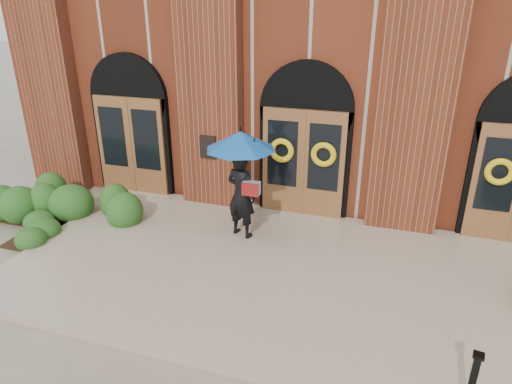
% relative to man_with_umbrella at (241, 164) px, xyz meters
% --- Properties ---
extents(ground, '(90.00, 90.00, 0.00)m').
position_rel_man_with_umbrella_xyz_m(ground, '(0.98, -1.24, -1.77)').
color(ground, gray).
rests_on(ground, ground).
extents(landing, '(10.00, 5.30, 0.15)m').
position_rel_man_with_umbrella_xyz_m(landing, '(0.98, -1.09, -1.69)').
color(landing, tan).
rests_on(landing, ground).
extents(church_building, '(16.20, 12.53, 7.00)m').
position_rel_man_with_umbrella_xyz_m(church_building, '(0.98, 7.54, 1.73)').
color(church_building, maroon).
rests_on(church_building, ground).
extents(man_with_umbrella, '(1.82, 1.82, 2.31)m').
position_rel_man_with_umbrella_xyz_m(man_with_umbrella, '(0.00, 0.00, 0.00)').
color(man_with_umbrella, black).
rests_on(man_with_umbrella, landing).
extents(metal_post, '(0.15, 0.15, 0.95)m').
position_rel_man_with_umbrella_xyz_m(metal_post, '(4.18, -3.54, -1.12)').
color(metal_post, black).
rests_on(metal_post, landing).
extents(hedge_wall_left, '(3.20, 1.28, 0.82)m').
position_rel_man_with_umbrella_xyz_m(hedge_wall_left, '(-4.22, -0.21, -1.36)').
color(hedge_wall_left, '#244F1A').
rests_on(hedge_wall_left, ground).
extents(hedge_front_left, '(1.28, 1.10, 0.45)m').
position_rel_man_with_umbrella_xyz_m(hedge_front_left, '(-4.12, -1.24, -1.54)').
color(hedge_front_left, '#234B1A').
rests_on(hedge_front_left, ground).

